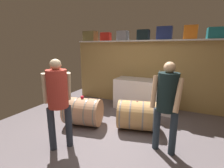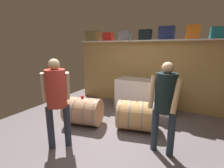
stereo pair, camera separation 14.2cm
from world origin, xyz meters
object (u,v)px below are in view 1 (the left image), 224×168
(toolcase_red, at_px, (106,37))
(toolcase_navy, at_px, (164,33))
(toolcase_teal, at_px, (217,33))
(wine_barrel_near, at_px, (83,111))
(winemaker_pouring, at_px, (58,96))
(tasting_cup, at_px, (82,97))
(visitor_tasting, at_px, (167,99))
(toolcase_olive, at_px, (91,36))
(wine_barrel_far, at_px, (137,115))
(toolcase_black, at_px, (143,35))
(wine_bottle_clear, at_px, (159,76))
(wine_glass, at_px, (168,80))
(toolcase_orange, at_px, (191,32))
(work_cabinet, at_px, (144,94))
(toolcase_grey, at_px, (123,36))

(toolcase_red, distance_m, toolcase_navy, 1.78)
(toolcase_teal, relative_size, wine_barrel_near, 0.45)
(toolcase_red, relative_size, winemaker_pouring, 0.19)
(tasting_cup, bearing_deg, toolcase_teal, 33.93)
(visitor_tasting, bearing_deg, toolcase_olive, -26.66)
(wine_barrel_far, bearing_deg, toolcase_black, 88.23)
(toolcase_black, distance_m, wine_bottle_clear, 1.28)
(wine_glass, height_order, winemaker_pouring, winemaker_pouring)
(visitor_tasting, bearing_deg, wine_bottle_clear, -66.69)
(toolcase_black, bearing_deg, wine_barrel_near, -117.77)
(toolcase_orange, bearing_deg, wine_barrel_near, -137.83)
(toolcase_navy, xyz_separation_m, wine_glass, (0.23, -0.46, -1.17))
(toolcase_orange, height_order, wine_barrel_near, toolcase_orange)
(toolcase_black, height_order, toolcase_navy, toolcase_navy)
(toolcase_orange, bearing_deg, toolcase_black, -178.58)
(toolcase_teal, distance_m, winemaker_pouring, 3.87)
(work_cabinet, height_order, tasting_cup, work_cabinet)
(toolcase_olive, distance_m, toolcase_navy, 2.35)
(wine_barrel_near, bearing_deg, wine_barrel_far, 3.64)
(toolcase_navy, distance_m, tasting_cup, 2.76)
(visitor_tasting, bearing_deg, toolcase_red, -33.22)
(toolcase_grey, bearing_deg, visitor_tasting, -50.52)
(toolcase_black, bearing_deg, work_cabinet, -60.53)
(toolcase_teal, bearing_deg, tasting_cup, -149.13)
(wine_glass, xyz_separation_m, winemaker_pouring, (-1.53, -2.25, 0.01))
(wine_barrel_near, xyz_separation_m, wine_barrel_far, (1.19, 0.33, 0.00))
(toolcase_navy, height_order, visitor_tasting, toolcase_navy)
(toolcase_olive, height_order, wine_glass, toolcase_olive)
(wine_barrel_far, bearing_deg, tasting_cup, -178.35)
(wine_bottle_clear, bearing_deg, wine_glass, -25.74)
(toolcase_navy, bearing_deg, toolcase_orange, 0.07)
(toolcase_red, xyz_separation_m, toolcase_orange, (2.41, 0.00, 0.04))
(toolcase_orange, relative_size, work_cabinet, 0.20)
(toolcase_black, height_order, wine_bottle_clear, toolcase_black)
(wine_bottle_clear, height_order, visitor_tasting, visitor_tasting)
(wine_barrel_far, bearing_deg, winemaker_pouring, -143.61)
(toolcase_red, distance_m, wine_glass, 2.35)
(toolcase_grey, xyz_separation_m, tasting_cup, (-0.27, -1.80, -1.45))
(toolcase_teal, height_order, wine_bottle_clear, toolcase_teal)
(winemaker_pouring, bearing_deg, toolcase_red, 52.55)
(toolcase_red, bearing_deg, toolcase_grey, -1.74)
(toolcase_teal, xyz_separation_m, wine_bottle_clear, (-1.22, -0.34, -1.09))
(toolcase_teal, xyz_separation_m, visitor_tasting, (-0.82, -2.05, -1.15))
(toolcase_olive, distance_m, wine_barrel_near, 2.71)
(toolcase_navy, relative_size, visitor_tasting, 0.25)
(toolcase_red, relative_size, visitor_tasting, 0.19)
(visitor_tasting, bearing_deg, tasting_cup, 2.71)
(toolcase_olive, xyz_separation_m, wine_bottle_clear, (2.34, -0.34, -1.11))
(wine_barrel_far, xyz_separation_m, winemaker_pouring, (-1.04, -1.24, 0.66))
(work_cabinet, height_order, visitor_tasting, visitor_tasting)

